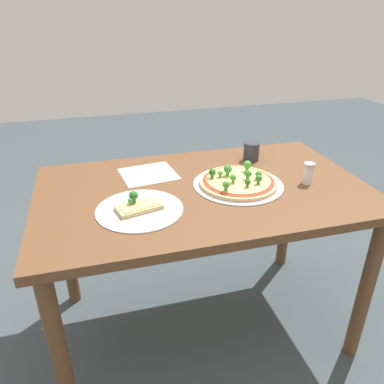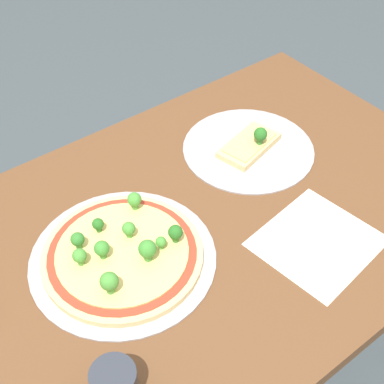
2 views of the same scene
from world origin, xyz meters
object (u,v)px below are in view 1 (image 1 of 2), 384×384
dining_table (203,208)px  pizza_tray_whole (238,182)px  pizza_tray_slice (139,208)px  drinking_cup (251,151)px  condiment_shaker (308,173)px

dining_table → pizza_tray_whole: bearing=-5.4°
pizza_tray_slice → drinking_cup: size_ratio=3.70×
drinking_cup → condiment_shaker: (0.12, -0.30, 0.00)m
pizza_tray_whole → pizza_tray_slice: bearing=-166.6°
dining_table → pizza_tray_whole: size_ratio=3.58×
dining_table → condiment_shaker: (0.43, -0.08, 0.14)m
dining_table → pizza_tray_slice: bearing=-157.7°
pizza_tray_whole → pizza_tray_slice: 0.44m
drinking_cup → condiment_shaker: 0.32m
dining_table → pizza_tray_slice: 0.32m
pizza_tray_slice → pizza_tray_whole: bearing=13.4°
drinking_cup → pizza_tray_whole: bearing=-123.8°
dining_table → condiment_shaker: 0.46m
pizza_tray_slice → condiment_shaker: 0.71m
pizza_tray_whole → drinking_cup: size_ratio=4.31×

